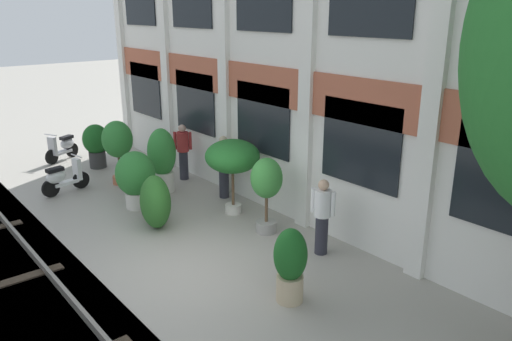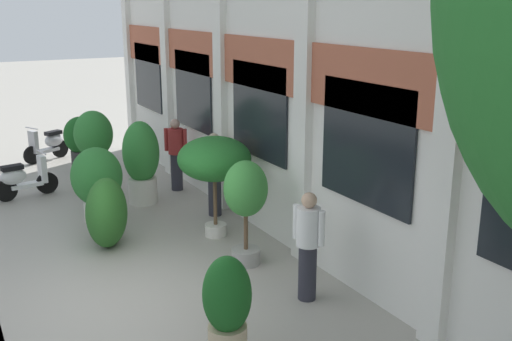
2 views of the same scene
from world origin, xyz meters
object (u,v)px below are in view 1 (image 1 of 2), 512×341
Objects in this scene: potted_plant_glazed_jar at (290,261)px; resident_near_plants at (322,215)px; potted_plant_low_pan at (267,184)px; scooter_second_parked at (63,178)px; potted_plant_terracotta_small at (117,142)px; potted_plant_fluted_column at (96,143)px; scooter_near_curb at (63,147)px; resident_by_doorway at (224,165)px; potted_plant_ribbed_drum at (162,158)px; potted_plant_tall_urn at (232,158)px; potted_plant_stone_basin at (135,177)px; resident_watching_tracks at (183,150)px; topiary_hedge at (155,202)px.

resident_near_plants reaches higher than potted_plant_glazed_jar.
potted_plant_low_pan is 1.27× the size of scooter_second_parked.
potted_plant_terracotta_small is 1.93m from potted_plant_fluted_column.
potted_plant_glazed_jar reaches higher than scooter_near_curb.
resident_by_doorway is (6.19, 2.09, 0.47)m from scooter_near_curb.
potted_plant_ribbed_drum is 0.96× the size of potted_plant_tall_urn.
potted_plant_stone_basin is 0.87× the size of resident_by_doorway.
potted_plant_tall_urn is at bearing 76.28° from scooter_near_curb.
potted_plant_stone_basin is 2.55m from potted_plant_tall_urn.
topiary_hedge is (2.48, -2.28, -0.27)m from resident_watching_tracks.
potted_plant_terracotta_small is 5.28m from potted_plant_low_pan.
potted_plant_ribbed_drum reaches higher than resident_near_plants.
resident_near_plants is at bearing 117.14° from potted_plant_glazed_jar.
potted_plant_tall_urn is 1.35× the size of scooter_second_parked.
potted_plant_low_pan reaches higher than potted_plant_glazed_jar.
topiary_hedge is at bearing -8.44° from potted_plant_fluted_column.
scooter_near_curb is (-3.39, -0.43, -0.80)m from potted_plant_terracotta_small.
potted_plant_low_pan reaches higher than resident_near_plants.
potted_plant_ribbed_drum is at bearing 119.22° from potted_plant_stone_basin.
topiary_hedge is at bearing -136.30° from potted_plant_low_pan.
potted_plant_stone_basin is 0.89× the size of resident_watching_tracks.
potted_plant_terracotta_small reaches higher than scooter_near_curb.
potted_plant_ribbed_drum is 2.56m from potted_plant_tall_urn.
potted_plant_tall_urn is at bearing -108.31° from resident_near_plants.
resident_watching_tracks is 1.35× the size of topiary_hedge.
potted_plant_low_pan is 1.08× the size of resident_near_plants.
resident_by_doorway reaches higher than potted_plant_fluted_column.
scooter_second_parked is at bearing -171.71° from potted_plant_glazed_jar.
resident_watching_tracks is (4.23, 2.05, 0.44)m from scooter_near_curb.
resident_watching_tracks is (-1.14, 2.08, 0.06)m from potted_plant_stone_basin.
scooter_near_curb is 6.72m from topiary_hedge.
potted_plant_tall_urn reaches higher than potted_plant_glazed_jar.
resident_near_plants is (1.50, 0.20, -0.30)m from potted_plant_low_pan.
potted_plant_glazed_jar is at bearing -9.55° from potted_plant_ribbed_drum.
potted_plant_terracotta_small is 1.14× the size of resident_near_plants.
potted_plant_glazed_jar is at bearing -3.07° from potted_plant_terracotta_small.
potted_plant_low_pan reaches higher than topiary_hedge.
resident_near_plants reaches higher than scooter_near_curb.
potted_plant_stone_basin is at bearing -89.89° from resident_near_plants.
potted_plant_ribbed_drum is 1.10× the size of resident_near_plants.
potted_plant_glazed_jar is at bearing 63.74° from scooter_near_curb.
potted_plant_fluted_column is 4.92m from resident_by_doorway.
scooter_second_parked is 3.36m from resident_watching_tracks.
potted_plant_low_pan is 1.03× the size of resident_by_doorway.
potted_plant_ribbed_drum is at bearing 9.21° from potted_plant_fluted_column.
resident_watching_tracks reaches higher than potted_plant_fluted_column.
resident_by_doorway reaches higher than resident_near_plants.
scooter_second_parked is (-4.04, -2.72, -0.99)m from potted_plant_tall_urn.
potted_plant_terracotta_small reaches higher than potted_plant_fluted_column.
topiary_hedge is (-3.34, -1.96, -0.25)m from resident_near_plants.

